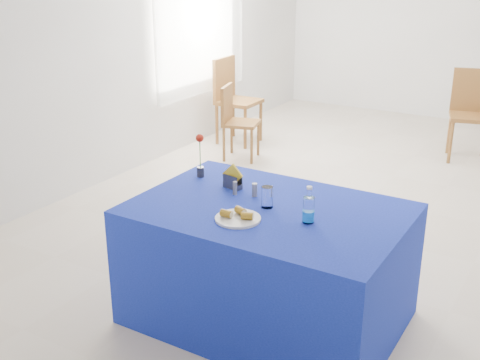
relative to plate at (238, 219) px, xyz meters
name	(u,v)px	position (x,y,z in m)	size (l,w,h in m)	color
floor	(368,200)	(-0.05, 2.46, -0.77)	(7.00, 7.00, 0.00)	beige
room_shell	(383,8)	(-0.05, 2.46, 0.98)	(7.00, 7.00, 7.00)	silver
window_pane	(197,13)	(-2.52, 3.26, 0.78)	(0.04, 1.50, 1.60)	white
curtain	(202,13)	(-2.45, 3.26, 0.78)	(0.04, 1.75, 1.85)	white
plate	(238,219)	(0.00, 0.00, 0.00)	(0.26, 0.26, 0.01)	silver
drinking_glass	(267,197)	(0.05, 0.24, 0.06)	(0.07, 0.07, 0.13)	white
salt_shaker	(255,190)	(-0.10, 0.36, 0.04)	(0.03, 0.03, 0.09)	gray
pepper_shaker	(235,188)	(-0.22, 0.32, 0.04)	(0.03, 0.03, 0.09)	slate
blue_table	(268,264)	(0.06, 0.25, -0.39)	(1.60, 1.10, 0.76)	navy
water_bottle	(308,211)	(0.35, 0.17, 0.06)	(0.07, 0.07, 0.21)	white
napkin_holder	(233,181)	(-0.29, 0.41, 0.04)	(0.15, 0.08, 0.16)	#3D3D43
rose_vase	(200,156)	(-0.58, 0.48, 0.14)	(0.05, 0.05, 0.30)	#27262B
chair_bg_left	(471,108)	(0.45, 4.29, -0.19)	(0.55, 0.55, 1.00)	brown
chair_win_a	(235,117)	(-1.80, 2.91, -0.29)	(0.46, 0.46, 0.83)	brown
chair_win_b	(232,94)	(-2.17, 3.46, -0.17)	(0.47, 0.47, 1.03)	brown
banana_pieces	(238,213)	(0.00, 0.01, 0.03)	(0.19, 0.13, 0.04)	gold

